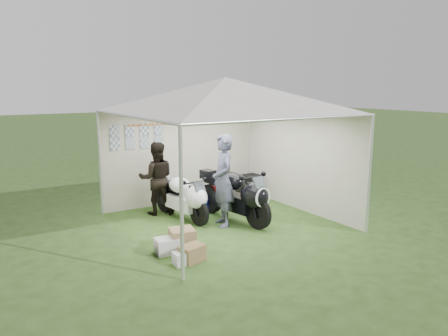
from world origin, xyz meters
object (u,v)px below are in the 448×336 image
(paddock_stand, at_px, (208,204))
(person_dark_jacket, at_px, (156,178))
(canopy_tent, at_px, (224,99))
(equipment_box, at_px, (249,186))
(motorcycle_white, at_px, (184,196))
(crate_2, at_px, (182,258))
(crate_0, at_px, (167,246))
(crate_3, at_px, (192,253))
(crate_1, at_px, (182,239))
(person_blue_jacket, at_px, (223,181))
(motorcycle_black, at_px, (237,194))

(paddock_stand, xyz_separation_m, person_dark_jacket, (-1.05, 0.43, 0.65))
(canopy_tent, relative_size, equipment_box, 10.11)
(motorcycle_white, bearing_deg, crate_2, -124.76)
(motorcycle_white, distance_m, crate_0, 1.98)
(equipment_box, distance_m, crate_3, 4.42)
(motorcycle_white, distance_m, person_dark_jacket, 0.82)
(equipment_box, height_order, crate_1, equipment_box)
(person_blue_jacket, xyz_separation_m, equipment_box, (1.83, 1.66, -0.66))
(crate_3, bearing_deg, canopy_tent, 43.58)
(crate_2, distance_m, crate_3, 0.20)
(person_dark_jacket, bearing_deg, motorcycle_black, 150.36)
(crate_3, bearing_deg, motorcycle_black, 37.63)
(paddock_stand, relative_size, person_dark_jacket, 0.27)
(person_blue_jacket, distance_m, crate_1, 1.71)
(motorcycle_black, relative_size, crate_2, 7.92)
(paddock_stand, relative_size, crate_3, 1.11)
(motorcycle_black, height_order, crate_3, motorcycle_black)
(motorcycle_white, height_order, crate_0, motorcycle_white)
(crate_3, bearing_deg, crate_2, -170.01)
(motorcycle_white, relative_size, paddock_stand, 4.22)
(paddock_stand, relative_size, crate_1, 1.07)
(canopy_tent, relative_size, paddock_stand, 12.72)
(crate_0, height_order, crate_1, crate_1)
(person_dark_jacket, relative_size, crate_2, 5.92)
(motorcycle_white, relative_size, crate_3, 4.67)
(person_blue_jacket, height_order, crate_3, person_blue_jacket)
(crate_0, bearing_deg, paddock_stand, 44.82)
(equipment_box, bearing_deg, crate_3, -137.43)
(crate_0, distance_m, crate_2, 0.56)
(person_blue_jacket, height_order, crate_1, person_blue_jacket)
(crate_0, bearing_deg, motorcycle_white, 54.78)
(motorcycle_black, xyz_separation_m, crate_3, (-1.80, -1.38, -0.46))
(person_dark_jacket, distance_m, person_blue_jacket, 1.69)
(canopy_tent, bearing_deg, crate_3, -136.42)
(equipment_box, bearing_deg, person_blue_jacket, -137.70)
(person_blue_jacket, relative_size, crate_1, 4.53)
(canopy_tent, bearing_deg, motorcycle_white, 134.90)
(equipment_box, bearing_deg, crate_1, -142.38)
(person_dark_jacket, bearing_deg, crate_3, 98.08)
(canopy_tent, height_order, motorcycle_white, canopy_tent)
(motorcycle_black, xyz_separation_m, person_dark_jacket, (-1.19, 1.42, 0.21))
(paddock_stand, xyz_separation_m, crate_2, (-1.85, -2.40, -0.07))
(motorcycle_black, bearing_deg, canopy_tent, 151.03)
(motorcycle_black, relative_size, crate_3, 5.41)
(motorcycle_white, bearing_deg, person_blue_jacket, -64.66)
(person_dark_jacket, relative_size, equipment_box, 2.90)
(person_blue_jacket, bearing_deg, canopy_tent, 154.54)
(paddock_stand, xyz_separation_m, equipment_box, (1.60, 0.62, 0.11))
(crate_0, bearing_deg, canopy_tent, 28.49)
(person_dark_jacket, bearing_deg, motorcycle_white, 135.00)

